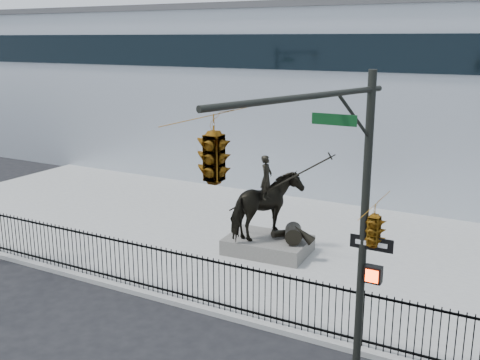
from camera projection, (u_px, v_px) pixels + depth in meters
The scene contains 7 objects.
ground at pixel (117, 310), 16.16m from camera, with size 120.00×120.00×0.00m, color black.
plaza at pixel (236, 235), 22.10m from camera, with size 30.00×12.00×0.15m, color gray.
building at pixel (346, 94), 32.06m from camera, with size 44.00×14.00×9.00m, color #B5BBC5.
picket_fence at pixel (143, 266), 17.00m from camera, with size 22.10×0.10×1.50m.
statue_plinth at pixel (268, 245), 20.09m from camera, with size 2.90×1.99×0.54m, color #4F4D48.
equestrian_statue at pixel (270, 207), 19.72m from camera, with size 3.71×2.41×3.15m.
traffic_signal_right at pixel (304, 194), 10.26m from camera, with size 2.17×6.86×7.00m.
Camera 1 is at (10.19, -11.23, 7.61)m, focal length 42.00 mm.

